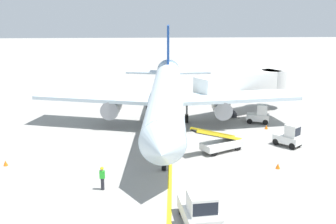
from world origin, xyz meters
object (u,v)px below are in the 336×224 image
jet_bridge (249,84)px  baggage_tug_near_wing (289,136)px  pushback_tug (200,210)px  safety_cone_wingtip_left (278,166)px  baggage_tug_by_cargo_door (259,115)px  safety_cone_nose_left (6,163)px  safety_cone_tail_area (266,127)px  belt_loader_forward_hold (221,143)px  safety_cone_nose_right (152,126)px  airliner (167,95)px  safety_cone_wingtip_right (184,136)px  ground_crew_marshaller (102,177)px  ground_crew_wing_walker (150,147)px

jet_bridge → baggage_tug_near_wing: (0.74, -12.35, -2.62)m
pushback_tug → safety_cone_wingtip_left: size_ratio=8.61×
baggage_tug_by_cargo_door → safety_cone_nose_left: 26.19m
baggage_tug_near_wing → safety_cone_tail_area: size_ratio=6.07×
jet_bridge → safety_cone_nose_left: size_ratio=28.10×
baggage_tug_by_cargo_door → safety_cone_wingtip_left: (-2.07, -12.86, -0.71)m
belt_loader_forward_hold → safety_cone_nose_right: belt_loader_forward_hold is taller
airliner → jet_bridge: size_ratio=2.86×
safety_cone_wingtip_left → safety_cone_tail_area: same height
safety_cone_nose_left → safety_cone_tail_area: bearing=20.4°
baggage_tug_by_cargo_door → airliner: bearing=-176.1°
jet_bridge → safety_cone_wingtip_right: (-8.60, -9.50, -3.32)m
ground_crew_marshaller → ground_crew_wing_walker: 6.87m
ground_crew_marshaller → safety_cone_wingtip_left: (13.39, 3.06, -0.69)m
baggage_tug_near_wing → safety_cone_nose_left: size_ratio=6.07×
belt_loader_forward_hold → safety_cone_nose_right: bearing=128.7°
belt_loader_forward_hold → safety_cone_wingtip_right: belt_loader_forward_hold is taller
pushback_tug → safety_cone_nose_right: bearing=97.2°
belt_loader_forward_hold → safety_cone_wingtip_left: belt_loader_forward_hold is taller
pushback_tug → ground_crew_wing_walker: pushback_tug is taller
safety_cone_wingtip_left → pushback_tug: bearing=-131.9°
baggage_tug_by_cargo_door → ground_crew_wing_walker: 15.64m
belt_loader_forward_hold → ground_crew_wing_walker: belt_loader_forward_hold is taller
ground_crew_marshaller → safety_cone_nose_left: (-8.25, 4.82, -0.69)m
pushback_tug → ground_crew_marshaller: (-6.12, 5.06, -0.08)m
belt_loader_forward_hold → safety_cone_tail_area: bearing=46.9°
jet_bridge → pushback_tug: (-9.21, -25.65, -2.55)m
baggage_tug_near_wing → ground_crew_marshaller: baggage_tug_near_wing is taller
pushback_tug → safety_cone_tail_area: size_ratio=8.61×
belt_loader_forward_hold → safety_cone_tail_area: (6.04, 6.45, -0.56)m
airliner → pushback_tug: size_ratio=9.33×
safety_cone_wingtip_left → airliner: bearing=123.9°
jet_bridge → safety_cone_wingtip_right: size_ratio=28.10×
belt_loader_forward_hold → safety_cone_wingtip_right: bearing=126.4°
baggage_tug_by_cargo_door → safety_cone_tail_area: size_ratio=6.09×
safety_cone_nose_right → safety_cone_wingtip_right: size_ratio=1.00×
pushback_tug → safety_cone_nose_right: pushback_tug is taller
baggage_tug_by_cargo_door → belt_loader_forward_hold: belt_loader_forward_hold is taller
jet_bridge → ground_crew_marshaller: bearing=-126.7°
airliner → belt_loader_forward_hold: (4.37, -7.99, -2.64)m
safety_cone_nose_left → safety_cone_nose_right: (11.90, 9.80, 0.00)m
airliner → safety_cone_wingtip_right: airliner is taller
baggage_tug_by_cargo_door → belt_loader_forward_hold: (-5.88, -8.70, -0.15)m
airliner → safety_cone_wingtip_right: bearing=-69.8°
jet_bridge → safety_cone_wingtip_left: 17.95m
baggage_tug_by_cargo_door → baggage_tug_near_wing: bearing=-85.4°
ground_crew_wing_walker → safety_cone_tail_area: ground_crew_wing_walker is taller
ground_crew_marshaller → safety_cone_nose_right: bearing=76.0°
baggage_tug_by_cargo_door → ground_crew_marshaller: (-15.46, -15.92, -0.02)m
pushback_tug → safety_cone_tail_area: (9.49, 18.73, -0.77)m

